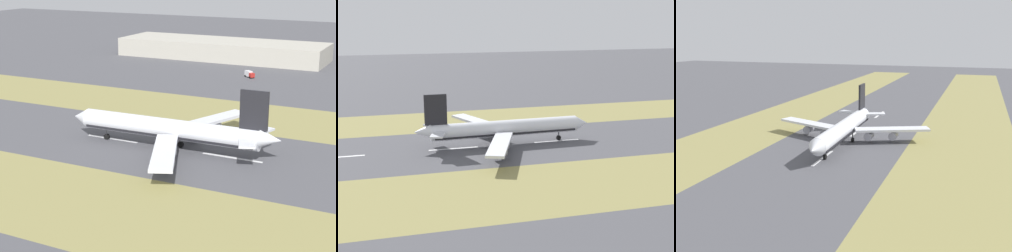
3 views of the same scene
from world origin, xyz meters
TOP-DOWN VIEW (x-y plane):
  - ground_plane at (0.00, 0.00)m, footprint 800.00×800.00m
  - grass_median_west at (-45.00, 0.00)m, footprint 40.00×600.00m
  - grass_median_east at (45.00, 0.00)m, footprint 40.00×600.00m
  - centreline_dash_mid at (0.00, -20.35)m, footprint 1.20×18.00m
  - centreline_dash_far at (0.00, 19.65)m, footprint 1.20×18.00m
  - airplane_main_jet at (-0.81, -2.26)m, footprint 64.12×67.11m
  - terminal_building at (161.39, 45.93)m, footprint 36.00×119.26m
  - service_truck at (113.45, 13.02)m, footprint 5.55×6.00m

SIDE VIEW (x-z plane):
  - ground_plane at x=0.00m, z-range 0.00..0.00m
  - grass_median_west at x=-45.00m, z-range 0.00..0.01m
  - grass_median_east at x=45.00m, z-range 0.00..0.01m
  - centreline_dash_mid at x=0.00m, z-range 0.00..0.01m
  - centreline_dash_far at x=0.00m, z-range 0.00..0.01m
  - service_truck at x=113.45m, z-range 0.12..3.22m
  - terminal_building at x=161.39m, z-range 0.00..10.28m
  - airplane_main_jet at x=-0.81m, z-range -4.08..16.12m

